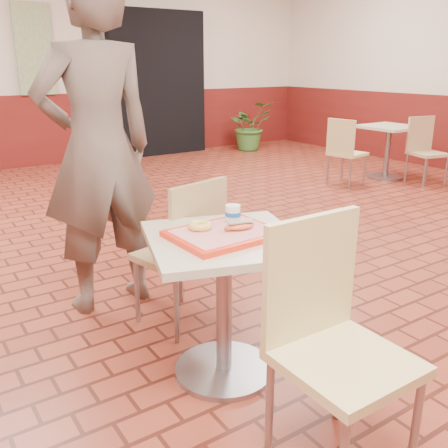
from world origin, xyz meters
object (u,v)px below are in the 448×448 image
chair_second_front (425,147)px  potted_plant (250,126)px  ring_donut (200,225)px  long_john_donut (239,225)px  customer (98,149)px  second_table (388,143)px  chair_main_front (331,333)px  serving_tray (224,234)px  chair_second_left (345,149)px  chair_main_back (186,247)px  main_table (224,284)px  paper_cup (233,214)px

chair_second_front → potted_plant: size_ratio=1.00×
ring_donut → long_john_donut: long_john_donut is taller
customer → chair_second_front: (4.40, 0.91, -0.51)m
ring_donut → long_john_donut: size_ratio=0.75×
second_table → chair_main_front: bearing=-143.4°
long_john_donut → second_table: bearing=30.8°
serving_tray → ring_donut: 0.11m
ring_donut → chair_second_left: chair_second_left is taller
potted_plant → chair_main_back: bearing=-129.8°
long_john_donut → chair_second_front: (4.15, 1.95, -0.29)m
serving_tray → customer: bearing=100.1°
main_table → paper_cup: 0.32m
potted_plant → main_table: bearing=-127.6°
long_john_donut → ring_donut: bearing=143.4°
chair_main_front → ring_donut: (-0.10, 0.72, 0.22)m
paper_cup → second_table: size_ratio=0.13×
long_john_donut → chair_second_left: (3.27, 2.43, -0.29)m
chair_main_front → ring_donut: chair_main_front is taller
ring_donut → potted_plant: 6.47m
ring_donut → second_table: (4.20, 2.32, -0.29)m
chair_second_front → second_table: bearing=113.7°
main_table → chair_second_front: bearing=24.6°
serving_tray → chair_second_left: size_ratio=0.57×
customer → potted_plant: customer is taller
serving_tray → second_table: serving_tray is taller
paper_cup → chair_second_front: 4.54m
chair_second_front → chair_main_front: bearing=-135.0°
customer → serving_tray: customer is taller
chair_main_front → paper_cup: size_ratio=10.37×
chair_main_back → serving_tray: chair_main_back is taller
chair_main_front → chair_main_back: 1.14m
serving_tray → potted_plant: 6.49m
long_john_donut → chair_second_left: 4.08m
main_table → chair_main_front: chair_main_front is taller
chair_main_back → ring_donut: (-0.16, -0.42, 0.27)m
long_john_donut → potted_plant: bearing=53.0°
chair_main_back → paper_cup: 0.53m
ring_donut → chair_second_left: size_ratio=0.13×
ring_donut → potted_plant: potted_plant is taller
ring_donut → serving_tray: bearing=-47.1°
main_table → potted_plant: 6.48m
ring_donut → chair_second_front: chair_second_front is taller
main_table → chair_second_left: chair_second_left is taller
chair_main_back → long_john_donut: 0.59m
main_table → chair_second_front: chair_second_front is taller
chair_main_back → chair_second_front: (4.13, 1.43, -0.02)m
customer → serving_tray: 1.07m
long_john_donut → potted_plant: (3.89, 5.16, -0.34)m
paper_cup → chair_second_left: 4.02m
customer → paper_cup: 1.01m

